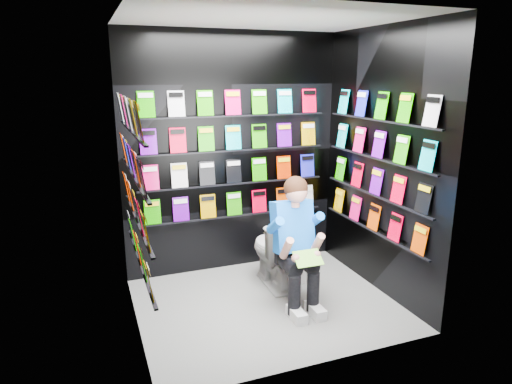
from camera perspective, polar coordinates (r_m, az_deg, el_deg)
name	(u,v)px	position (r m, az deg, el deg)	size (l,w,h in m)	color
floor	(266,304)	(4.52, 1.32, -13.86)	(2.40, 2.40, 0.00)	slate
ceiling	(268,17)	(4.00, 1.55, 20.97)	(2.40, 2.40, 0.00)	white
wall_back	(233,154)	(4.99, -2.93, 4.71)	(2.40, 0.04, 2.60)	black
wall_front	(322,201)	(3.19, 8.22, -1.09)	(2.40, 0.04, 2.60)	black
wall_left	(129,184)	(3.79, -15.62, 1.02)	(0.04, 2.00, 2.60)	black
wall_right	(380,163)	(4.65, 15.28, 3.48)	(0.04, 2.00, 2.60)	black
comics_back	(234,154)	(4.96, -2.83, 4.71)	(2.10, 0.06, 1.37)	red
comics_left	(133,183)	(3.79, -15.18, 1.13)	(0.06, 1.70, 1.37)	red
comics_right	(378,163)	(4.63, 14.98, 3.52)	(0.06, 1.70, 1.37)	red
toilet	(275,251)	(4.77, 2.42, -7.43)	(0.42, 0.75, 0.73)	white
longbox	(296,264)	(5.05, 4.98, -9.00)	(0.20, 0.37, 0.27)	silver
longbox_lid	(296,251)	(4.99, 5.02, -7.41)	(0.22, 0.38, 0.03)	silver
reader	(292,227)	(4.31, 4.46, -4.41)	(0.50, 0.73, 1.34)	blue
held_comic	(308,258)	(4.08, 6.52, -8.22)	(0.25, 0.01, 0.17)	#169645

